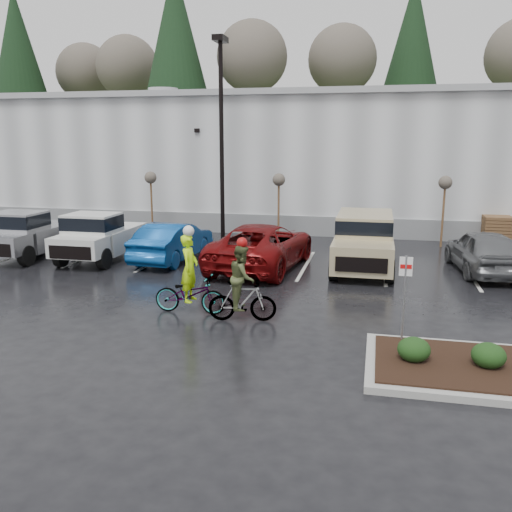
% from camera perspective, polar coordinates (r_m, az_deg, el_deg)
% --- Properties ---
extents(ground, '(120.00, 120.00, 0.00)m').
position_cam_1_polar(ground, '(13.64, -1.27, -8.48)').
color(ground, black).
rests_on(ground, ground).
extents(warehouse, '(60.50, 15.50, 7.20)m').
position_cam_1_polar(warehouse, '(34.52, 7.63, 10.27)').
color(warehouse, '#A5A8AA').
rests_on(warehouse, ground).
extents(wooded_ridge, '(80.00, 25.00, 6.00)m').
position_cam_1_polar(wooded_ridge, '(57.48, 9.72, 10.35)').
color(wooded_ridge, '#263C19').
rests_on(wooded_ridge, ground).
extents(lamppost, '(0.50, 1.00, 9.22)m').
position_cam_1_polar(lamppost, '(25.39, -3.68, 14.23)').
color(lamppost, black).
rests_on(lamppost, ground).
extents(sapling_west, '(0.60, 0.60, 3.20)m').
position_cam_1_polar(sapling_west, '(27.76, -11.03, 7.76)').
color(sapling_west, '#4F321F').
rests_on(sapling_west, ground).
extents(sapling_mid, '(0.60, 0.60, 3.20)m').
position_cam_1_polar(sapling_mid, '(25.86, 2.42, 7.65)').
color(sapling_mid, '#4F321F').
rests_on(sapling_mid, ground).
extents(sapling_east, '(0.60, 0.60, 3.20)m').
position_cam_1_polar(sapling_east, '(25.62, 19.28, 6.93)').
color(sapling_east, '#4F321F').
rests_on(sapling_east, ground).
extents(pallet_stack_a, '(1.20, 1.20, 1.35)m').
position_cam_1_polar(pallet_stack_a, '(27.24, 23.97, 2.48)').
color(pallet_stack_a, '#4F321F').
rests_on(pallet_stack_a, ground).
extents(shrub_a, '(0.70, 0.70, 0.52)m').
position_cam_1_polar(shrub_a, '(12.24, 16.29, -9.42)').
color(shrub_a, black).
rests_on(shrub_a, curb_island).
extents(shrub_b, '(0.70, 0.70, 0.52)m').
position_cam_1_polar(shrub_b, '(12.44, 23.29, -9.60)').
color(shrub_b, black).
rests_on(shrub_b, curb_island).
extents(fire_lane_sign, '(0.30, 0.05, 2.20)m').
position_cam_1_polar(fire_lane_sign, '(13.05, 15.37, -3.40)').
color(fire_lane_sign, gray).
rests_on(fire_lane_sign, ground).
extents(pickup_silver, '(2.10, 5.20, 1.96)m').
position_cam_1_polar(pickup_silver, '(24.47, -22.43, 2.33)').
color(pickup_silver, '#9FA0A7').
rests_on(pickup_silver, ground).
extents(pickup_white, '(2.10, 5.20, 1.96)m').
position_cam_1_polar(pickup_white, '(22.98, -15.68, 2.20)').
color(pickup_white, silver).
rests_on(pickup_white, ground).
extents(car_blue, '(2.00, 4.82, 1.55)m').
position_cam_1_polar(car_blue, '(21.96, -8.76, 1.53)').
color(car_blue, navy).
rests_on(car_blue, ground).
extents(car_red, '(3.48, 6.36, 1.69)m').
position_cam_1_polar(car_red, '(20.51, 0.63, 1.10)').
color(car_red, '#6A090A').
rests_on(car_red, ground).
extents(suv_tan, '(2.20, 5.10, 2.06)m').
position_cam_1_polar(suv_tan, '(20.54, 11.28, 1.41)').
color(suv_tan, tan).
rests_on(suv_tan, ground).
extents(car_grey, '(2.43, 4.93, 1.62)m').
position_cam_1_polar(car_grey, '(21.37, 22.84, 0.48)').
color(car_grey, slate).
rests_on(car_grey, ground).
extents(cyclist_hivis, '(2.07, 0.73, 2.50)m').
position_cam_1_polar(cyclist_hivis, '(15.30, -6.96, -3.21)').
color(cyclist_hivis, '#3F3F44').
rests_on(cyclist_hivis, ground).
extents(cyclist_olive, '(1.83, 0.91, 2.30)m').
position_cam_1_polar(cyclist_olive, '(14.51, -1.45, -3.70)').
color(cyclist_olive, '#3F3F44').
rests_on(cyclist_olive, ground).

